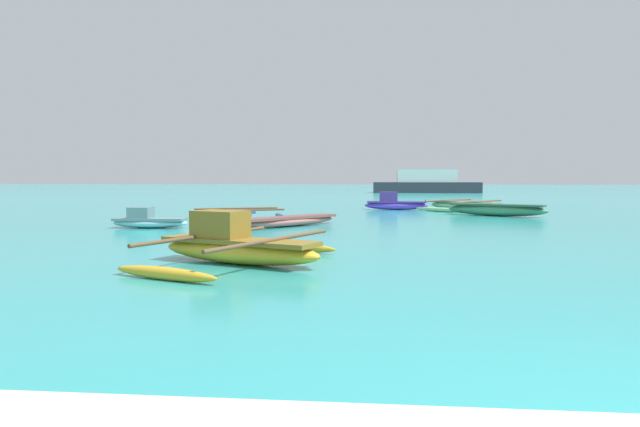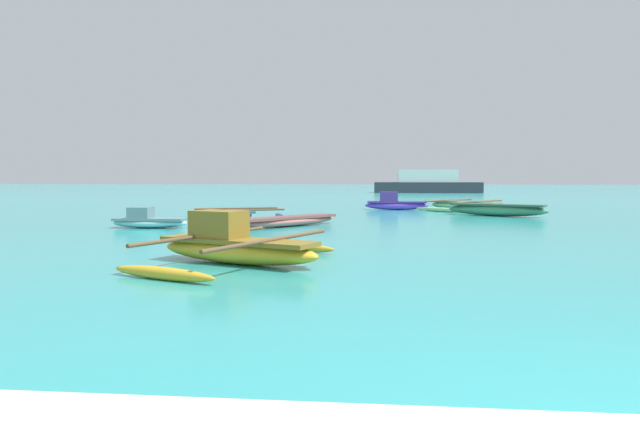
# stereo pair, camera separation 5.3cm
# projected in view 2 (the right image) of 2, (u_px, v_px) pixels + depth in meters

# --- Properties ---
(moored_boat_0) EXTENTS (3.04, 0.63, 0.87)m
(moored_boat_0) POSITION_uv_depth(u_px,v_px,m) (395.00, 203.00, 27.32)
(moored_boat_0) COLOR #7142DE
(moored_boat_0) RESTS_ON ground_plane
(moored_boat_1) EXTENTS (2.37, 0.82, 0.64)m
(moored_boat_1) POSITION_uv_depth(u_px,v_px,m) (149.00, 221.00, 17.63)
(moored_boat_1) COLOR #91D5D9
(moored_boat_1) RESTS_ON ground_plane
(moored_boat_2) EXTENTS (4.67, 4.69, 0.48)m
(moored_boat_2) POSITION_uv_depth(u_px,v_px,m) (464.00, 206.00, 26.93)
(moored_boat_2) COLOR #97DD98
(moored_boat_2) RESTS_ON ground_plane
(moored_boat_3) EXTENTS (3.08, 3.52, 0.32)m
(moored_boat_3) POSITION_uv_depth(u_px,v_px,m) (289.00, 221.00, 18.21)
(moored_boat_3) COLOR #C16C64
(moored_boat_3) RESTS_ON ground_plane
(moored_boat_4) EXTENTS (3.90, 2.53, 0.49)m
(moored_boat_4) POSITION_uv_depth(u_px,v_px,m) (497.00, 209.00, 22.96)
(moored_boat_4) COLOR #428C64
(moored_boat_4) RESTS_ON ground_plane
(moored_boat_5) EXTENTS (3.43, 4.44, 0.96)m
(moored_boat_5) POSITION_uv_depth(u_px,v_px,m) (234.00, 246.00, 10.37)
(moored_boat_5) COLOR gold
(moored_boat_5) RESTS_ON ground_plane
(moored_boat_6) EXTENTS (3.73, 2.80, 0.41)m
(moored_boat_6) POSITION_uv_depth(u_px,v_px,m) (239.00, 214.00, 21.19)
(moored_boat_6) COLOR slate
(moored_boat_6) RESTS_ON ground_plane
(distant_ferry) EXTENTS (10.57, 2.33, 2.33)m
(distant_ferry) POSITION_uv_depth(u_px,v_px,m) (427.00, 183.00, 56.85)
(distant_ferry) COLOR #2D333D
(distant_ferry) RESTS_ON ground_plane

